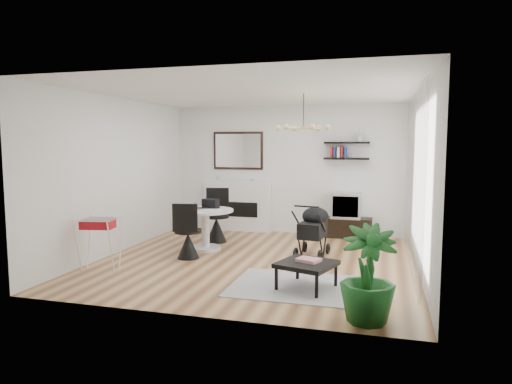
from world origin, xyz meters
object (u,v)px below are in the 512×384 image
(crt_tv, at_px, (346,205))
(stroller, at_px, (313,233))
(fireplace, at_px, (237,200))
(coffee_table, at_px, (307,265))
(potted_plant, at_px, (368,274))
(dining_table, at_px, (206,223))
(drying_rack, at_px, (100,243))
(tv_console, at_px, (345,227))

(crt_tv, xyz_separation_m, stroller, (-0.42, -1.69, -0.27))
(fireplace, relative_size, coffee_table, 2.55)
(coffee_table, xyz_separation_m, potted_plant, (0.80, -0.95, 0.20))
(stroller, relative_size, potted_plant, 0.88)
(dining_table, relative_size, drying_rack, 1.25)
(drying_rack, xyz_separation_m, stroller, (2.94, 1.79, -0.03))
(tv_console, xyz_separation_m, drying_rack, (-3.34, -3.49, 0.22))
(crt_tv, bearing_deg, dining_table, -142.87)
(dining_table, distance_m, coffee_table, 2.73)
(coffee_table, bearing_deg, potted_plant, -49.70)
(tv_console, bearing_deg, dining_table, -142.58)
(drying_rack, relative_size, coffee_table, 0.94)
(fireplace, height_order, dining_table, fireplace)
(drying_rack, xyz_separation_m, potted_plant, (3.92, -0.97, 0.10))
(stroller, distance_m, coffee_table, 1.83)
(crt_tv, relative_size, coffee_table, 0.70)
(tv_console, distance_m, potted_plant, 4.51)
(fireplace, bearing_deg, coffee_table, -59.71)
(potted_plant, bearing_deg, tv_console, 97.52)
(crt_tv, bearing_deg, fireplace, 176.96)
(drying_rack, height_order, potted_plant, potted_plant)
(crt_tv, distance_m, dining_table, 2.94)
(crt_tv, relative_size, potted_plant, 0.56)
(crt_tv, height_order, stroller, crt_tv)
(dining_table, bearing_deg, crt_tv, 37.13)
(crt_tv, height_order, dining_table, crt_tv)
(fireplace, bearing_deg, crt_tv, -3.04)
(potted_plant, bearing_deg, stroller, 109.66)
(fireplace, distance_m, stroller, 2.67)
(stroller, bearing_deg, drying_rack, -141.11)
(coffee_table, bearing_deg, dining_table, 140.61)
(potted_plant, bearing_deg, crt_tv, 97.28)
(drying_rack, relative_size, potted_plant, 0.77)
(stroller, bearing_deg, dining_table, -169.99)
(tv_console, bearing_deg, stroller, -103.28)
(crt_tv, bearing_deg, stroller, -103.93)
(fireplace, relative_size, dining_table, 2.16)
(drying_rack, distance_m, coffee_table, 3.12)
(tv_console, relative_size, crt_tv, 1.83)
(tv_console, relative_size, stroller, 1.17)
(coffee_table, bearing_deg, fireplace, 120.29)
(crt_tv, relative_size, drying_rack, 0.74)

